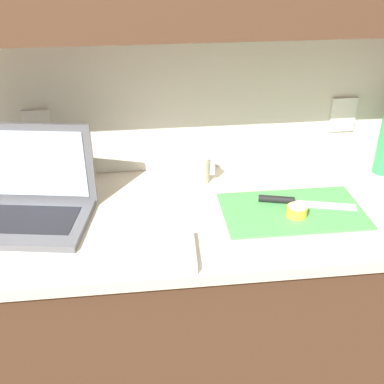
{
  "coord_description": "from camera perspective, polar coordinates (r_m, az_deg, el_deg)",
  "views": [
    {
      "loc": [
        0.03,
        -1.22,
        1.69
      ],
      "look_at": [
        0.17,
        -0.01,
        0.99
      ],
      "focal_mm": 45.0,
      "sensor_mm": 36.0,
      "label": 1
    }
  ],
  "objects": [
    {
      "name": "cutting_board",
      "position": [
        1.49,
        11.82,
        -2.21
      ],
      "size": [
        0.42,
        0.25,
        0.01
      ],
      "primitive_type": "cube",
      "color": "#4C9E51",
      "rests_on": "counter_unit"
    },
    {
      "name": "counter_unit",
      "position": [
        1.73,
        -6.6,
        -15.38
      ],
      "size": [
        2.51,
        0.59,
        0.91
      ],
      "color": "#472D1E",
      "rests_on": "ground_plane"
    },
    {
      "name": "lemon_half_cut",
      "position": [
        1.45,
        12.33,
        -2.2
      ],
      "size": [
        0.06,
        0.06,
        0.03
      ],
      "color": "yellow",
      "rests_on": "cutting_board"
    },
    {
      "name": "knife",
      "position": [
        1.51,
        11.51,
        -1.05
      ],
      "size": [
        0.29,
        0.1,
        0.02
      ],
      "rotation": [
        0.0,
        0.0,
        -0.26
      ],
      "color": "silver",
      "rests_on": "cutting_board"
    },
    {
      "name": "measuring_cup",
      "position": [
        1.6,
        0.56,
        2.73
      ],
      "size": [
        0.1,
        0.08,
        0.09
      ],
      "color": "silver",
      "rests_on": "counter_unit"
    },
    {
      "name": "dish_towel",
      "position": [
        1.27,
        -4.57,
        -7.23
      ],
      "size": [
        0.23,
        0.17,
        0.02
      ],
      "primitive_type": "cube",
      "rotation": [
        0.0,
        0.0,
        -0.05
      ],
      "color": "white",
      "rests_on": "counter_unit"
    },
    {
      "name": "laptop",
      "position": [
        1.49,
        -18.67,
        -0.68
      ],
      "size": [
        0.39,
        0.31,
        0.27
      ],
      "rotation": [
        0.0,
        0.0,
        -0.17
      ],
      "color": "#515156",
      "rests_on": "counter_unit"
    }
  ]
}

